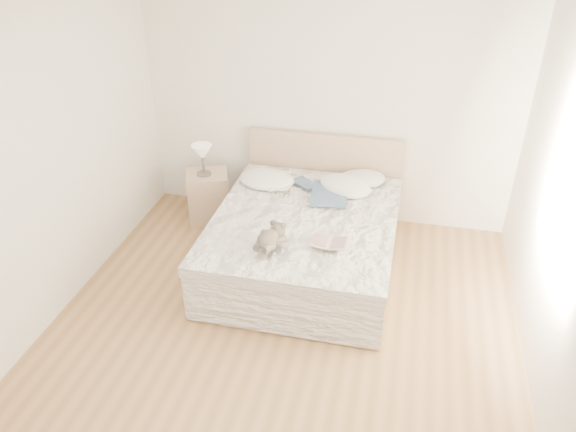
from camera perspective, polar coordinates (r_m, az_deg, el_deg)
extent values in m
cube|color=brown|center=(4.83, -1.12, -12.86)|extent=(4.00, 4.50, 0.00)
cube|color=white|center=(3.55, -1.58, 20.53)|extent=(4.00, 4.50, 0.00)
cube|color=white|center=(6.03, 4.05, 11.56)|extent=(4.00, 0.02, 2.70)
cube|color=white|center=(4.86, -24.87, 3.74)|extent=(0.02, 4.50, 2.70)
cube|color=white|center=(4.07, 27.13, -2.07)|extent=(0.02, 4.50, 2.70)
cube|color=white|center=(4.28, 26.56, 1.21)|extent=(0.02, 1.30, 1.10)
cube|color=tan|center=(5.63, 1.72, -4.21)|extent=(1.68, 2.08, 0.20)
cube|color=white|center=(5.49, 1.76, -2.08)|extent=(1.60, 2.00, 0.30)
cube|color=white|center=(5.35, 1.68, -0.65)|extent=(1.72, 2.05, 0.10)
cube|color=tan|center=(6.31, 3.68, 4.08)|extent=(1.70, 0.06, 1.00)
cube|color=tan|center=(6.40, -8.09, 2.02)|extent=(0.57, 0.54, 0.56)
cylinder|color=#504A45|center=(6.26, -8.53, 4.28)|extent=(0.16, 0.16, 0.02)
cylinder|color=#3D3934|center=(6.21, -8.61, 5.27)|extent=(0.03, 0.03, 0.22)
cone|color=white|center=(6.15, -8.71, 6.44)|extent=(0.29, 0.29, 0.16)
ellipsoid|color=white|center=(5.92, -2.18, 3.74)|extent=(0.58, 0.41, 0.17)
ellipsoid|color=white|center=(5.81, 5.84, 3.06)|extent=(0.70, 0.62, 0.17)
ellipsoid|color=silver|center=(5.96, 7.39, 3.71)|extent=(0.65, 0.58, 0.16)
cube|color=white|center=(5.81, -1.18, 3.09)|extent=(0.36, 0.27, 0.02)
cube|color=beige|center=(4.90, 4.24, -2.72)|extent=(0.33, 0.22, 0.02)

